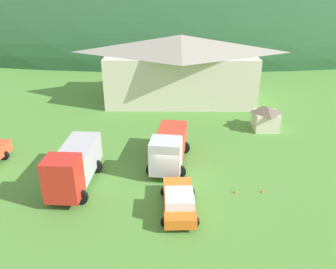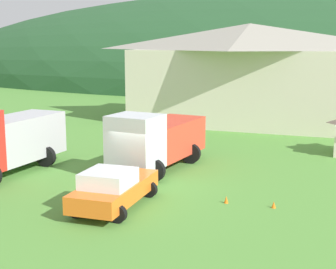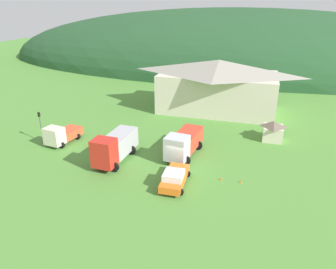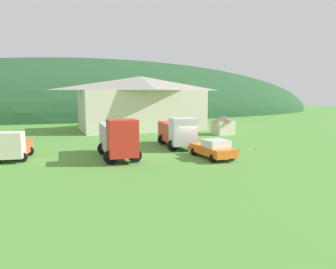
{
  "view_description": "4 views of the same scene",
  "coord_description": "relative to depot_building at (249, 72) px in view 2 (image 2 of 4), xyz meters",
  "views": [
    {
      "loc": [
        0.06,
        -22.27,
        14.01
      ],
      "look_at": [
        -0.25,
        4.88,
        1.65
      ],
      "focal_mm": 36.32,
      "sensor_mm": 36.0,
      "label": 1
    },
    {
      "loc": [
        9.56,
        -21.53,
        6.7
      ],
      "look_at": [
        -0.81,
        6.14,
        1.21
      ],
      "focal_mm": 54.31,
      "sensor_mm": 36.0,
      "label": 2
    },
    {
      "loc": [
        7.27,
        -28.94,
        16.46
      ],
      "look_at": [
        -2.95,
        5.93,
        0.88
      ],
      "focal_mm": 33.7,
      "sensor_mm": 36.0,
      "label": 3
    },
    {
      "loc": [
        -12.91,
        -28.06,
        5.58
      ],
      "look_at": [
        -1.14,
        2.5,
        1.37
      ],
      "focal_mm": 34.79,
      "sensor_mm": 36.0,
      "label": 4
    }
  ],
  "objects": [
    {
      "name": "crane_truck_red",
      "position": [
        -8.16,
        -20.67,
        -2.36
      ],
      "size": [
        3.27,
        6.99,
        3.49
      ],
      "rotation": [
        0.0,
        0.0,
        -1.62
      ],
      "color": "red",
      "rests_on": "ground"
    },
    {
      "name": "service_pickup_orange",
      "position": [
        -0.57,
        -23.59,
        -3.32
      ],
      "size": [
        2.53,
        4.96,
        1.66
      ],
      "rotation": [
        0.0,
        0.0,
        -1.54
      ],
      "color": "orange",
      "rests_on": "ground"
    },
    {
      "name": "tow_truck_silver",
      "position": [
        -1.26,
        -17.28,
        -2.52
      ],
      "size": [
        3.61,
        7.17,
        3.17
      ],
      "rotation": [
        0.0,
        0.0,
        -1.69
      ],
      "color": "silver",
      "rests_on": "ground"
    },
    {
      "name": "traffic_cone_near_pickup",
      "position": [
        3.57,
        -21.42,
        -4.15
      ],
      "size": [
        0.36,
        0.36,
        0.62
      ],
      "primitive_type": "cone",
      "color": "orange",
      "rests_on": "ground"
    },
    {
      "name": "ground_plane",
      "position": [
        -1.13,
        -19.78,
        -4.15
      ],
      "size": [
        200.0,
        200.0,
        0.0
      ],
      "primitive_type": "plane",
      "color": "#518C38"
    },
    {
      "name": "forested_hill_backdrop",
      "position": [
        -1.13,
        43.51,
        -4.15
      ],
      "size": [
        138.34,
        60.0,
        29.22
      ],
      "primitive_type": "ellipsoid",
      "color": "#234C28",
      "rests_on": "ground"
    },
    {
      "name": "depot_building",
      "position": [
        0.0,
        0.0,
        0.0
      ],
      "size": [
        19.17,
        10.39,
        8.05
      ],
      "color": "beige",
      "rests_on": "ground"
    },
    {
      "name": "traffic_cone_mid_row",
      "position": [
        5.53,
        -21.34,
        -4.15
      ],
      "size": [
        0.36,
        0.36,
        0.55
      ],
      "primitive_type": "cone",
      "color": "orange",
      "rests_on": "ground"
    }
  ]
}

